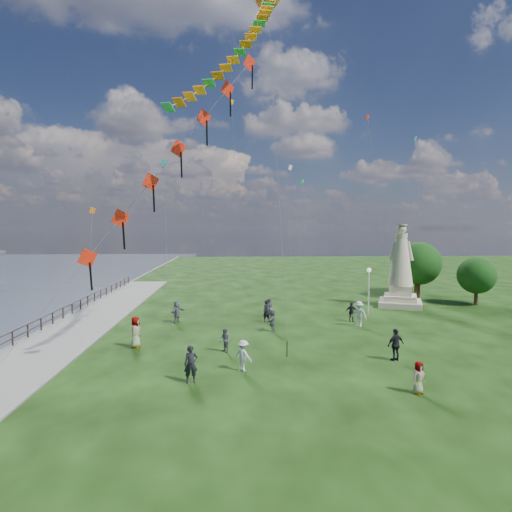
{
  "coord_description": "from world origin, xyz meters",
  "views": [
    {
      "loc": [
        -2.67,
        -21.0,
        7.39
      ],
      "look_at": [
        -1.0,
        8.0,
        5.5
      ],
      "focal_mm": 30.0,
      "sensor_mm": 36.0,
      "label": 1
    }
  ],
  "objects": [
    {
      "name": "person_10",
      "position": [
        -8.62,
        5.43,
        0.97
      ],
      "size": [
        0.68,
        1.01,
        1.94
      ],
      "primitive_type": "imported",
      "rotation": [
        0.0,
        0.0,
        1.46
      ],
      "color": "#595960",
      "rests_on": "ground"
    },
    {
      "name": "person_11",
      "position": [
        0.23,
        9.18,
        0.8
      ],
      "size": [
        1.11,
        1.61,
        1.6
      ],
      "primitive_type": "imported",
      "rotation": [
        0.0,
        0.0,
        4.37
      ],
      "color": "#595960",
      "rests_on": "ground"
    },
    {
      "name": "waterfront",
      "position": [
        -15.24,
        8.99,
        -0.06
      ],
      "size": [
        200.0,
        200.0,
        1.51
      ],
      "color": "#374353",
      "rests_on": "ground"
    },
    {
      "name": "person_1",
      "position": [
        -3.08,
        4.14,
        0.73
      ],
      "size": [
        0.74,
        0.83,
        1.45
      ],
      "primitive_type": "imported",
      "rotation": [
        0.0,
        0.0,
        -1.01
      ],
      "color": "#595960",
      "rests_on": "ground"
    },
    {
      "name": "tree_row",
      "position": [
        18.39,
        23.1,
        3.36
      ],
      "size": [
        7.75,
        11.74,
        5.96
      ],
      "color": "#382314",
      "rests_on": "ground"
    },
    {
      "name": "person_2",
      "position": [
        -2.08,
        0.74,
        0.81
      ],
      "size": [
        1.15,
        1.07,
        1.61
      ],
      "primitive_type": "imported",
      "rotation": [
        0.0,
        0.0,
        2.46
      ],
      "color": "silver",
      "rests_on": "ground"
    },
    {
      "name": "red_kite_train",
      "position": [
        -5.91,
        4.63,
        11.72
      ],
      "size": [
        12.53,
        9.35,
        18.83
      ],
      "color": "black",
      "rests_on": "ground"
    },
    {
      "name": "person_4",
      "position": [
        5.66,
        -2.77,
        0.73
      ],
      "size": [
        0.83,
        0.76,
        1.45
      ],
      "primitive_type": "imported",
      "rotation": [
        0.0,
        0.0,
        0.59
      ],
      "color": "#595960",
      "rests_on": "ground"
    },
    {
      "name": "statue",
      "position": [
        13.28,
        18.26,
        2.93
      ],
      "size": [
        4.95,
        4.95,
        7.76
      ],
      "rotation": [
        0.0,
        0.0,
        -0.38
      ],
      "color": "beige",
      "rests_on": "ground"
    },
    {
      "name": "person_6",
      "position": [
        0.1,
        12.19,
        0.87
      ],
      "size": [
        0.73,
        0.59,
        1.74
      ],
      "primitive_type": "imported",
      "rotation": [
        0.0,
        0.0,
        0.32
      ],
      "color": "black",
      "rests_on": "ground"
    },
    {
      "name": "person_5",
      "position": [
        -6.94,
        12.35,
        0.87
      ],
      "size": [
        1.43,
        1.74,
        1.74
      ],
      "primitive_type": "imported",
      "rotation": [
        0.0,
        0.0,
        1.03
      ],
      "color": "#595960",
      "rests_on": "ground"
    },
    {
      "name": "lamppost",
      "position": [
        9.12,
        14.88,
        2.88
      ],
      "size": [
        0.37,
        0.37,
        3.99
      ],
      "color": "silver",
      "rests_on": "ground"
    },
    {
      "name": "person_3",
      "position": [
        6.47,
        1.97,
        0.9
      ],
      "size": [
        1.18,
        0.85,
        1.81
      ],
      "primitive_type": "imported",
      "rotation": [
        0.0,
        0.0,
        3.47
      ],
      "color": "black",
      "rests_on": "ground"
    },
    {
      "name": "person_9",
      "position": [
        6.8,
        12.0,
        0.77
      ],
      "size": [
        0.97,
        0.61,
        1.54
      ],
      "primitive_type": "imported",
      "rotation": [
        0.0,
        0.0,
        -0.18
      ],
      "color": "black",
      "rests_on": "ground"
    },
    {
      "name": "person_7",
      "position": [
        0.4,
        14.11,
        0.79
      ],
      "size": [
        0.81,
        0.56,
        1.57
      ],
      "primitive_type": "imported",
      "rotation": [
        0.0,
        0.0,
        3.02
      ],
      "color": "#595960",
      "rests_on": "ground"
    },
    {
      "name": "small_kites",
      "position": [
        2.24,
        23.59,
        14.38
      ],
      "size": [
        32.81,
        17.71,
        33.08
      ],
      "color": "#168284",
      "rests_on": "ground"
    },
    {
      "name": "person_0",
      "position": [
        -4.62,
        -0.83,
        0.9
      ],
      "size": [
        0.72,
        0.54,
        1.81
      ],
      "primitive_type": "imported",
      "rotation": [
        0.0,
        0.0,
        0.17
      ],
      "color": "black",
      "rests_on": "ground"
    },
    {
      "name": "person_8",
      "position": [
        6.9,
        10.28,
        0.96
      ],
      "size": [
        1.37,
        1.27,
        1.92
      ],
      "primitive_type": "imported",
      "rotation": [
        0.0,
        0.0,
        -0.67
      ],
      "color": "silver",
      "rests_on": "ground"
    }
  ]
}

